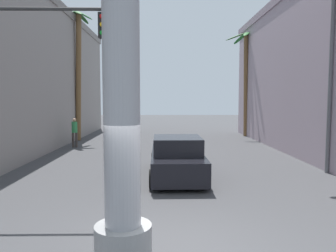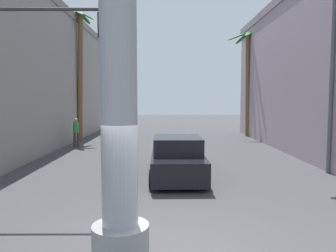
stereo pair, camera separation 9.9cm
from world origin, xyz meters
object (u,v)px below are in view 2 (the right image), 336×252
at_px(car_lead, 177,159).
at_px(palm_tree_far_left, 80,64).
at_px(pedestrian_far_left, 76,130).
at_px(palm_tree_far_right, 248,69).
at_px(street_lamp, 324,58).
at_px(traffic_light_mast, 4,63).

height_order(car_lead, palm_tree_far_left, palm_tree_far_left).
distance_m(palm_tree_far_left, pedestrian_far_left, 5.67).
distance_m(palm_tree_far_right, pedestrian_far_left, 13.98).
relative_size(palm_tree_far_right, pedestrian_far_left, 4.58).
height_order(palm_tree_far_right, pedestrian_far_left, palm_tree_far_right).
distance_m(car_lead, palm_tree_far_right, 15.61).
xyz_separation_m(palm_tree_far_left, pedestrian_far_left, (0.63, -3.59, -4.34)).
distance_m(street_lamp, palm_tree_far_left, 16.27).
bearing_deg(palm_tree_far_left, car_lead, -59.97).
height_order(traffic_light_mast, car_lead, traffic_light_mast).
bearing_deg(pedestrian_far_left, palm_tree_far_right, 26.36).
distance_m(traffic_light_mast, palm_tree_far_left, 14.24).
distance_m(street_lamp, car_lead, 6.89).
bearing_deg(traffic_light_mast, car_lead, 28.82).
relative_size(car_lead, palm_tree_far_left, 0.53).
relative_size(street_lamp, palm_tree_far_left, 0.83).
bearing_deg(car_lead, palm_tree_far_right, 66.17).
bearing_deg(traffic_light_mast, palm_tree_far_left, 96.19).
height_order(street_lamp, palm_tree_far_right, palm_tree_far_right).
relative_size(street_lamp, palm_tree_far_right, 0.92).
distance_m(street_lamp, pedestrian_far_left, 14.04).
relative_size(street_lamp, car_lead, 1.57).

